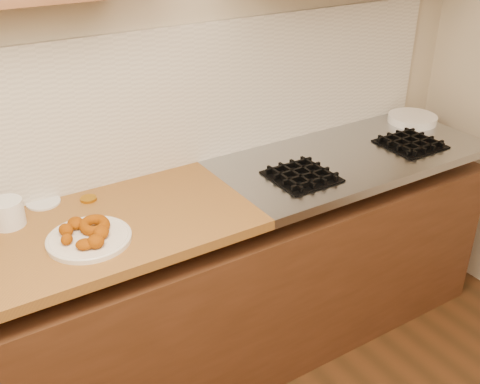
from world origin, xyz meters
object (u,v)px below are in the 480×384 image
object	(u,v)px
plate_stack	(412,119)
ring_donut	(94,225)
donut_plate	(89,239)
plastic_tub	(7,213)

from	to	relation	value
plate_stack	ring_donut	bearing A→B (deg)	-174.34
ring_donut	plate_stack	bearing A→B (deg)	5.66
ring_donut	plate_stack	xyz separation A→B (m)	(1.77, 0.18, -0.02)
donut_plate	ring_donut	xyz separation A→B (m)	(0.03, 0.03, 0.03)
donut_plate	ring_donut	size ratio (longest dim) A/B	2.69
ring_donut	plastic_tub	xyz separation A→B (m)	(-0.24, 0.22, 0.01)
donut_plate	plastic_tub	distance (m)	0.33
plastic_tub	donut_plate	bearing A→B (deg)	-50.84
plastic_tub	plate_stack	world-z (taller)	plastic_tub
donut_plate	plate_stack	world-z (taller)	plate_stack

